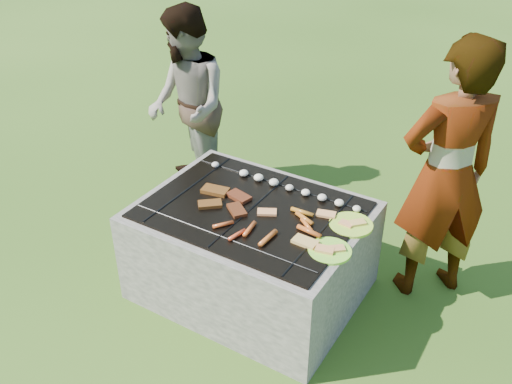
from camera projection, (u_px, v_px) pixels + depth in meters
lawn at (252, 288)px, 3.65m from camera, size 60.00×60.00×0.00m
fire_pit at (252, 253)px, 3.51m from camera, size 1.30×1.00×0.62m
mushrooms at (285, 186)px, 3.51m from camera, size 1.05×0.06×0.04m
pork_slabs at (225, 199)px, 3.40m from camera, size 0.40×0.29×0.02m
sausages at (279, 227)px, 3.15m from camera, size 0.56×0.46×0.03m
bread_on_grate at (300, 226)px, 3.17m from camera, size 0.45×0.39×0.02m
plate_far at (351, 225)px, 3.20m from camera, size 0.30×0.30×0.03m
plate_near at (330, 251)px, 3.00m from camera, size 0.27×0.27×0.03m
cook at (446, 175)px, 3.25m from camera, size 0.70×0.70×1.64m
bystander at (187, 107)px, 4.27m from camera, size 0.91×0.90×1.49m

